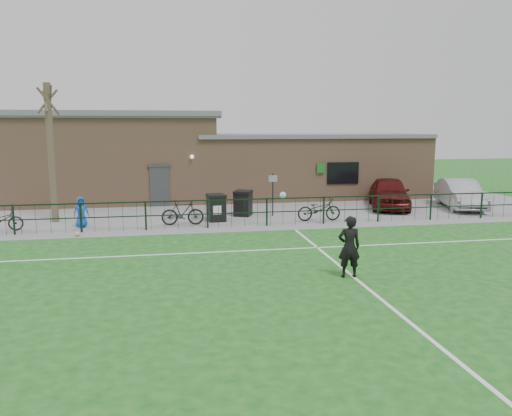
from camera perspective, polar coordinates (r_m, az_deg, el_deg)
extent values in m
plane|color=#185319|center=(13.37, 3.82, -9.00)|extent=(90.00, 90.00, 0.00)
cube|color=gray|center=(26.33, -3.26, 0.23)|extent=(34.00, 13.00, 0.02)
cube|color=white|center=(20.78, -1.36, -2.27)|extent=(28.00, 0.10, 0.01)
cube|color=white|center=(17.12, 0.59, -4.83)|extent=(28.00, 0.10, 0.01)
cube|color=white|center=(13.97, 11.89, -8.36)|extent=(0.10, 16.00, 0.01)
cube|color=black|center=(20.86, -1.45, -0.56)|extent=(28.00, 0.10, 1.20)
cylinder|color=#4C3D2E|center=(23.36, -22.36, 5.74)|extent=(0.30, 0.30, 6.00)
cube|color=black|center=(22.16, -4.57, -0.06)|extent=(0.83, 0.91, 1.10)
cube|color=black|center=(23.36, -1.49, 0.45)|extent=(1.00, 1.05, 1.10)
cylinder|color=black|center=(23.27, 1.93, 1.53)|extent=(0.06, 0.06, 2.00)
imported|color=#440D0C|center=(26.44, 14.96, 1.70)|extent=(3.28, 4.94, 1.56)
imported|color=#9EA0A5|center=(27.54, 22.30, 1.50)|extent=(2.63, 4.68, 1.46)
imported|color=black|center=(22.43, -27.21, -1.24)|extent=(1.77, 0.78, 0.90)
imported|color=black|center=(21.38, -8.39, -0.52)|extent=(1.81, 0.58, 1.08)
imported|color=black|center=(22.31, 7.21, -0.15)|extent=(1.95, 0.70, 1.02)
imported|color=#1349B6|center=(21.91, -19.36, -0.44)|extent=(0.72, 0.58, 1.29)
imported|color=black|center=(14.19, 10.59, -4.38)|extent=(0.67, 0.47, 1.75)
sphere|color=white|center=(16.83, 3.09, 1.49)|extent=(0.22, 0.22, 0.22)
sphere|color=silver|center=(20.30, -19.72, -2.82)|extent=(0.21, 0.21, 0.21)
cube|color=#A37B5B|center=(29.07, -4.00, 4.56)|extent=(24.00, 5.00, 3.50)
cube|color=#A37B5B|center=(28.97, -16.57, 8.83)|extent=(11.52, 5.00, 1.20)
cube|color=#5C5F64|center=(28.98, -16.64, 10.25)|extent=(12.02, 5.40, 0.28)
cube|color=#5C5F64|center=(30.00, 6.14, 8.22)|extent=(13.44, 5.30, 0.22)
cube|color=#383A3D|center=(26.47, -10.95, 2.40)|extent=(1.00, 0.08, 2.10)
cube|color=black|center=(28.09, 9.90, 3.96)|extent=(1.80, 0.08, 1.20)
cube|color=#19661E|center=(27.60, 7.41, 4.55)|extent=(0.45, 0.04, 0.55)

